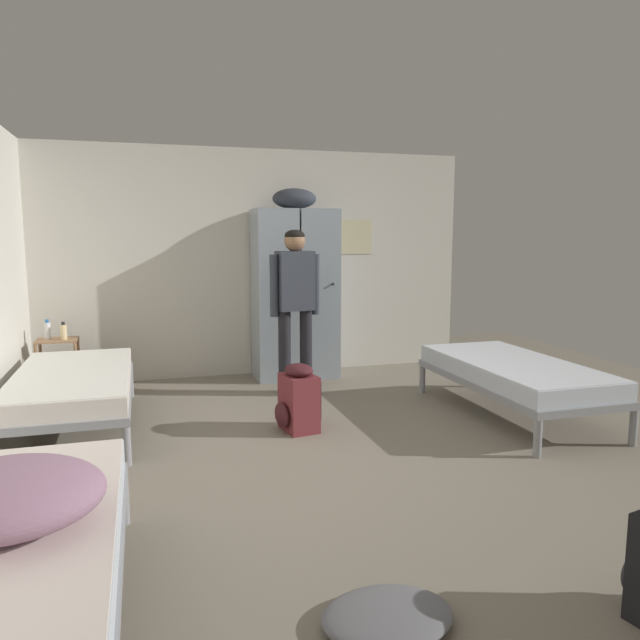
# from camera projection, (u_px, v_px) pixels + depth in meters

# --- Properties ---
(ground_plane) EXTENTS (8.72, 8.72, 0.00)m
(ground_plane) POSITION_uv_depth(u_px,v_px,m) (331.00, 455.00, 4.33)
(ground_plane) COLOR gray
(room_backdrop) EXTENTS (4.86, 5.51, 2.51)m
(room_backdrop) POSITION_uv_depth(u_px,v_px,m) (140.00, 273.00, 5.03)
(room_backdrop) COLOR beige
(room_backdrop) RESTS_ON ground_plane
(locker_bank) EXTENTS (0.90, 0.55, 2.07)m
(locker_bank) POSITION_uv_depth(u_px,v_px,m) (295.00, 290.00, 6.62)
(locker_bank) COLOR #8C99A3
(locker_bank) RESTS_ON ground_plane
(shelf_unit) EXTENTS (0.38, 0.30, 0.57)m
(shelf_unit) POSITION_uv_depth(u_px,v_px,m) (58.00, 362.00, 5.88)
(shelf_unit) COLOR #99704C
(shelf_unit) RESTS_ON ground_plane
(bed_left_rear) EXTENTS (0.90, 1.90, 0.49)m
(bed_left_rear) POSITION_uv_depth(u_px,v_px,m) (73.00, 384.00, 4.85)
(bed_left_rear) COLOR gray
(bed_left_rear) RESTS_ON ground_plane
(bed_right) EXTENTS (0.90, 1.90, 0.49)m
(bed_right) POSITION_uv_depth(u_px,v_px,m) (514.00, 373.00, 5.24)
(bed_right) COLOR gray
(bed_right) RESTS_ON ground_plane
(bedding_heap) EXTENTS (0.70, 0.62, 0.25)m
(bedding_heap) POSITION_uv_depth(u_px,v_px,m) (7.00, 497.00, 2.23)
(bedding_heap) COLOR gray
(bedding_heap) RESTS_ON bed_left_front
(person_traveler) EXTENTS (0.51, 0.25, 1.62)m
(person_traveler) POSITION_uv_depth(u_px,v_px,m) (295.00, 296.00, 5.87)
(person_traveler) COLOR black
(person_traveler) RESTS_ON ground_plane
(water_bottle) EXTENTS (0.06, 0.06, 0.19)m
(water_bottle) POSITION_uv_depth(u_px,v_px,m) (48.00, 330.00, 5.83)
(water_bottle) COLOR white
(water_bottle) RESTS_ON shelf_unit
(lotion_bottle) EXTENTS (0.06, 0.06, 0.17)m
(lotion_bottle) POSITION_uv_depth(u_px,v_px,m) (64.00, 332.00, 5.82)
(lotion_bottle) COLOR beige
(lotion_bottle) RESTS_ON shelf_unit
(backpack_maroon) EXTENTS (0.37, 0.36, 0.55)m
(backpack_maroon) POSITION_uv_depth(u_px,v_px,m) (298.00, 399.00, 4.85)
(backpack_maroon) COLOR maroon
(backpack_maroon) RESTS_ON ground_plane
(clothes_pile_grey) EXTENTS (0.55, 0.43, 0.08)m
(clothes_pile_grey) POSITION_uv_depth(u_px,v_px,m) (387.00, 616.00, 2.44)
(clothes_pile_grey) COLOR slate
(clothes_pile_grey) RESTS_ON ground_plane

